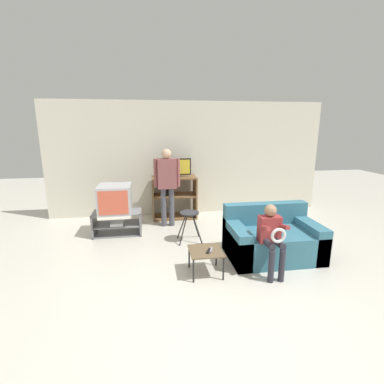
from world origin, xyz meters
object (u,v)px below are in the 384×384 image
(television_main, at_px, (115,199))
(television_flat, at_px, (174,168))
(folding_stool, at_px, (189,217))
(couch, at_px, (272,239))
(snack_table, at_px, (206,253))
(remote_control_black, at_px, (209,251))
(person_seated_child, at_px, (272,234))
(person_standing_adult, at_px, (167,180))
(media_shelf, at_px, (174,197))
(remote_control_white, at_px, (211,250))
(tv_stand, at_px, (118,223))

(television_main, height_order, television_flat, television_flat)
(folding_stool, relative_size, couch, 0.39)
(television_main, xyz_separation_m, snack_table, (1.41, -1.72, -0.39))
(remote_control_black, height_order, person_seated_child, person_seated_child)
(snack_table, distance_m, person_standing_adult, 2.18)
(television_main, relative_size, remote_control_black, 4.19)
(television_main, xyz_separation_m, television_flat, (1.20, 0.82, 0.43))
(media_shelf, distance_m, couch, 2.58)
(folding_stool, relative_size, remote_control_white, 3.87)
(snack_table, distance_m, remote_control_white, 0.09)
(television_flat, xyz_separation_m, person_standing_adult, (-0.19, -0.50, -0.17))
(remote_control_black, relative_size, remote_control_white, 1.00)
(tv_stand, height_order, person_seated_child, person_seated_child)
(remote_control_white, relative_size, couch, 0.10)
(television_main, xyz_separation_m, remote_control_black, (1.44, -1.76, -0.34))
(folding_stool, distance_m, person_seated_child, 1.63)
(snack_table, height_order, person_seated_child, person_seated_child)
(remote_control_black, height_order, couch, couch)
(folding_stool, bearing_deg, tv_stand, 157.39)
(tv_stand, bearing_deg, television_flat, 34.41)
(tv_stand, distance_m, television_flat, 1.70)
(tv_stand, xyz_separation_m, media_shelf, (1.18, 0.84, 0.27))
(person_standing_adult, bearing_deg, snack_table, -78.99)
(couch, xyz_separation_m, person_standing_adult, (-1.55, 1.66, 0.69))
(tv_stand, distance_m, remote_control_black, 2.27)
(television_flat, relative_size, remote_control_white, 5.18)
(media_shelf, height_order, remote_control_white, media_shelf)
(remote_control_black, bearing_deg, remote_control_white, 58.36)
(folding_stool, distance_m, person_standing_adult, 1.07)
(media_shelf, height_order, television_flat, television_flat)
(television_main, distance_m, remote_control_white, 2.30)
(television_flat, relative_size, remote_control_black, 5.18)
(remote_control_white, bearing_deg, television_flat, 119.25)
(tv_stand, relative_size, television_main, 1.51)
(couch, bearing_deg, remote_control_black, -159.21)
(remote_control_white, bearing_deg, person_standing_adult, 125.83)
(snack_table, bearing_deg, person_standing_adult, 101.01)
(television_flat, bearing_deg, couch, -57.60)
(television_main, relative_size, couch, 0.43)
(television_flat, relative_size, person_seated_child, 0.75)
(couch, bearing_deg, person_standing_adult, 133.20)
(television_flat, bearing_deg, remote_control_white, -83.82)
(media_shelf, relative_size, remote_control_white, 6.86)
(snack_table, xyz_separation_m, remote_control_white, (0.07, -0.02, 0.05))
(media_shelf, bearing_deg, remote_control_black, -84.66)
(television_main, bearing_deg, remote_control_white, -49.66)
(folding_stool, bearing_deg, television_main, 157.87)
(folding_stool, xyz_separation_m, person_standing_adult, (-0.34, 0.87, 0.52))
(media_shelf, bearing_deg, television_main, -144.76)
(remote_control_white, bearing_deg, couch, 43.39)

